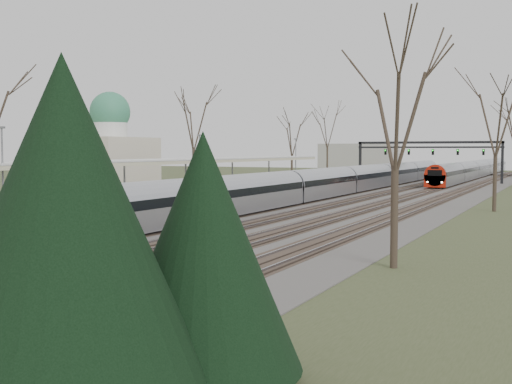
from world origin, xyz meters
TOP-DOWN VIEW (x-y plane):
  - track_bed at (0.26, 55.00)m, footprint 24.00×160.00m
  - platform at (-9.05, 37.50)m, footprint 3.50×69.00m
  - canopy at (-9.05, 32.99)m, footprint 4.10×50.00m
  - dome_building at (-21.71, 38.00)m, footprint 10.00×8.00m
  - signal_gantry at (0.29, 84.99)m, footprint 21.00×0.59m
  - evergreen_clump at (11.92, -1.20)m, footprint 5.90×7.10m
  - tree_west_far at (-17.00, 48.00)m, footprint 5.50×5.50m
  - tree_east_near at (13.00, 15.00)m, footprint 4.50×4.50m
  - tree_east_far at (14.00, 42.00)m, footprint 5.00×5.00m
  - train_near at (-2.50, 55.10)m, footprint 2.62×90.21m
  - train_far at (4.50, 105.47)m, footprint 2.62×75.21m

SIDE VIEW (x-z plane):
  - track_bed at x=0.26m, z-range -0.05..0.17m
  - platform at x=-9.05m, z-range 0.00..1.00m
  - train_near at x=-2.50m, z-range -0.05..3.00m
  - train_far at x=4.50m, z-range -0.05..3.00m
  - evergreen_clump at x=11.92m, z-range 0.02..6.52m
  - dome_building at x=-21.71m, z-range -1.43..8.87m
  - canopy at x=-9.05m, z-range 2.37..5.48m
  - signal_gantry at x=0.29m, z-range 1.87..7.95m
  - tree_east_near at x=13.00m, z-range 1.92..11.19m
  - tree_east_far at x=14.00m, z-range 2.14..12.44m
  - tree_west_far at x=-17.00m, z-range 2.35..13.68m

